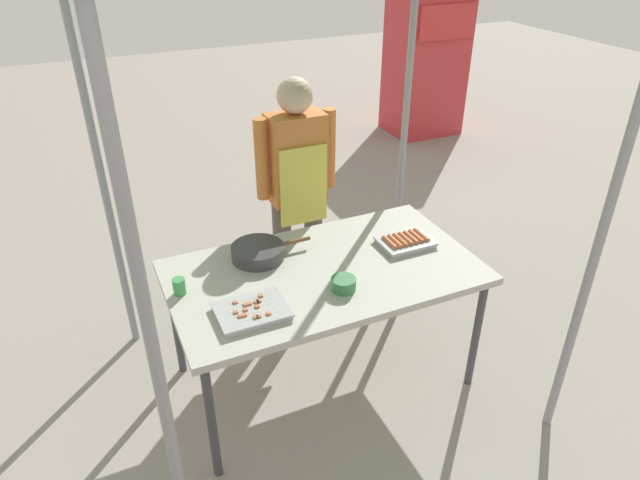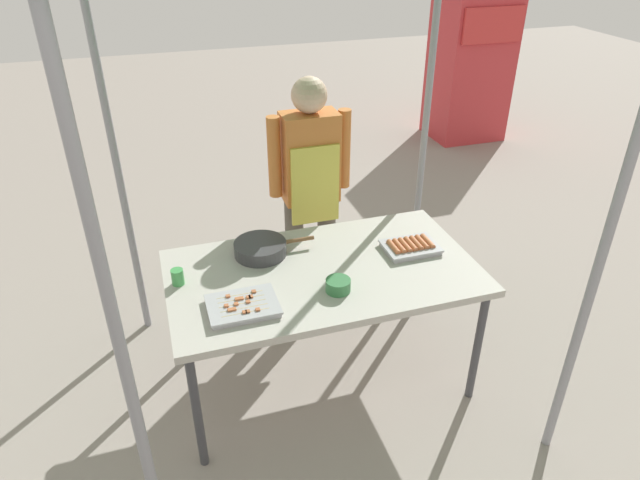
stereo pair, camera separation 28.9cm
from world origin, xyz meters
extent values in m
plane|color=gray|center=(0.00, 0.00, 0.00)|extent=(18.00, 18.00, 0.00)
cube|color=#B7B2A8|center=(0.00, 0.00, 0.73)|extent=(1.60, 0.90, 0.04)
cylinder|color=#3F3F44|center=(-0.74, -0.39, 0.35)|extent=(0.04, 0.04, 0.71)
cylinder|color=#3F3F44|center=(0.74, -0.39, 0.35)|extent=(0.04, 0.04, 0.71)
cylinder|color=#3F3F44|center=(-0.74, 0.39, 0.35)|extent=(0.04, 0.04, 0.71)
cylinder|color=#3F3F44|center=(0.74, 0.39, 0.35)|extent=(0.04, 0.04, 0.71)
cylinder|color=gray|center=(-0.95, -0.80, 1.15)|extent=(0.04, 0.04, 2.30)
cylinder|color=gray|center=(0.95, -0.80, 1.15)|extent=(0.04, 0.04, 2.30)
cylinder|color=gray|center=(-0.95, 0.80, 1.15)|extent=(0.04, 0.04, 2.30)
cylinder|color=gray|center=(0.95, 0.80, 1.15)|extent=(0.04, 0.04, 2.30)
cube|color=#ADADB2|center=(0.52, 0.04, 0.76)|extent=(0.28, 0.20, 0.02)
cube|color=#ADADB2|center=(0.52, 0.04, 0.78)|extent=(0.30, 0.22, 0.01)
cylinder|color=#B7663D|center=(0.41, 0.04, 0.79)|extent=(0.03, 0.13, 0.03)
cylinder|color=#B7663D|center=(0.45, 0.04, 0.79)|extent=(0.03, 0.13, 0.03)
cylinder|color=#B7663D|center=(0.48, 0.04, 0.79)|extent=(0.03, 0.13, 0.03)
cylinder|color=#B7663D|center=(0.52, 0.04, 0.79)|extent=(0.03, 0.13, 0.03)
cylinder|color=#B7663D|center=(0.55, 0.04, 0.79)|extent=(0.03, 0.13, 0.03)
cylinder|color=#B7663D|center=(0.58, 0.04, 0.79)|extent=(0.03, 0.13, 0.03)
cylinder|color=#B7663D|center=(0.62, 0.04, 0.79)|extent=(0.03, 0.13, 0.03)
cube|color=#ADADB2|center=(-0.46, -0.20, 0.76)|extent=(0.32, 0.24, 0.02)
cube|color=#ADADB2|center=(-0.46, -0.20, 0.78)|extent=(0.33, 0.25, 0.01)
cylinder|color=tan|center=(-0.46, -0.28, 0.78)|extent=(0.22, 0.01, 0.01)
cube|color=#B7663D|center=(-0.46, -0.28, 0.78)|extent=(0.02, 0.02, 0.02)
cube|color=#B7663D|center=(-0.45, -0.28, 0.78)|extent=(0.02, 0.02, 0.02)
cube|color=#B7663D|center=(-0.40, -0.28, 0.78)|extent=(0.02, 0.02, 0.02)
cylinder|color=tan|center=(-0.46, -0.24, 0.78)|extent=(0.22, 0.01, 0.01)
cube|color=#B7663D|center=(-0.53, -0.24, 0.78)|extent=(0.02, 0.02, 0.02)
cube|color=#B7663D|center=(-0.51, -0.24, 0.78)|extent=(0.02, 0.02, 0.02)
cylinder|color=tan|center=(-0.46, -0.20, 0.78)|extent=(0.22, 0.01, 0.01)
cube|color=#B7663D|center=(-0.53, -0.20, 0.78)|extent=(0.02, 0.02, 0.02)
cube|color=#B7663D|center=(-0.43, -0.20, 0.78)|extent=(0.02, 0.02, 0.02)
cube|color=#B7663D|center=(-0.49, -0.20, 0.78)|extent=(0.02, 0.02, 0.02)
cylinder|color=tan|center=(-0.46, -0.17, 0.78)|extent=(0.22, 0.01, 0.01)
cube|color=#B7663D|center=(-0.42, -0.17, 0.78)|extent=(0.02, 0.02, 0.02)
cube|color=#B7663D|center=(-0.41, -0.17, 0.78)|extent=(0.02, 0.02, 0.02)
cube|color=#B7663D|center=(-0.46, -0.17, 0.78)|extent=(0.02, 0.02, 0.02)
cube|color=#B7663D|center=(-0.48, -0.17, 0.78)|extent=(0.02, 0.02, 0.02)
cylinder|color=tan|center=(-0.46, -0.13, 0.78)|extent=(0.22, 0.01, 0.01)
cube|color=#B7663D|center=(-0.39, -0.13, 0.78)|extent=(0.02, 0.02, 0.02)
cube|color=#B7663D|center=(-0.52, -0.13, 0.78)|extent=(0.02, 0.02, 0.02)
cylinder|color=#38383A|center=(-0.28, 0.25, 0.79)|extent=(0.28, 0.28, 0.07)
cylinder|color=brown|center=(-0.05, 0.25, 0.80)|extent=(0.16, 0.02, 0.02)
cylinder|color=#386B33|center=(-0.28, 0.25, 0.81)|extent=(0.26, 0.26, 0.01)
cylinder|color=#33723F|center=(0.01, -0.20, 0.78)|extent=(0.12, 0.12, 0.06)
cylinder|color=#3F994C|center=(-0.73, 0.10, 0.79)|extent=(0.06, 0.06, 0.08)
cylinder|color=#595147|center=(0.05, 0.75, 0.39)|extent=(0.12, 0.12, 0.78)
cylinder|color=#595147|center=(0.27, 0.75, 0.39)|extent=(0.12, 0.12, 0.78)
cube|color=#CC7233|center=(0.16, 0.75, 1.06)|extent=(0.34, 0.20, 0.55)
cube|color=#D8CC4C|center=(0.16, 0.64, 0.92)|extent=(0.30, 0.02, 0.50)
cylinder|color=#CC7233|center=(-0.06, 0.75, 1.09)|extent=(0.08, 0.08, 0.50)
cylinder|color=#CC7233|center=(0.38, 0.75, 1.09)|extent=(0.08, 0.08, 0.50)
sphere|color=#D8B293|center=(0.16, 0.75, 1.44)|extent=(0.21, 0.21, 0.21)
cube|color=#C63338|center=(2.83, 3.36, 0.82)|extent=(0.78, 0.66, 1.64)
cube|color=red|center=(2.83, 3.01, 1.31)|extent=(0.70, 0.03, 0.36)
camera|label=1|loc=(-1.03, -2.22, 2.38)|focal=31.74mm
camera|label=2|loc=(-0.76, -2.33, 2.38)|focal=31.74mm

